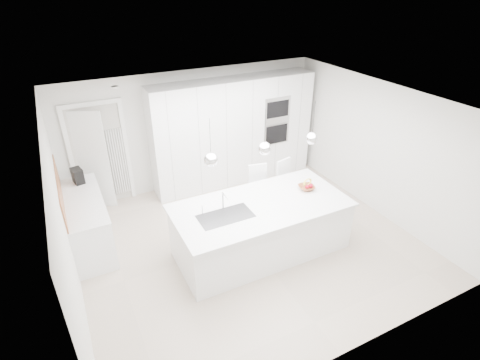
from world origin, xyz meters
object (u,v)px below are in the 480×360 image
island_base (262,230)px  fruit_bowl (306,188)px  espresso_machine (78,176)px  bar_stool_right (286,188)px  bar_stool_left (261,195)px

island_base → fruit_bowl: size_ratio=10.27×
espresso_machine → bar_stool_right: espresso_machine is taller
espresso_machine → bar_stool_left: bearing=-36.0°
fruit_bowl → bar_stool_right: size_ratio=0.25×
fruit_bowl → bar_stool_left: (-0.50, 0.69, -0.38)m
fruit_bowl → bar_stool_left: bar_stool_left is taller
bar_stool_right → espresso_machine: bearing=144.9°
island_base → fruit_bowl: 1.07m
fruit_bowl → bar_stool_left: size_ratio=0.25×
bar_stool_right → fruit_bowl: bearing=-109.8°
fruit_bowl → bar_stool_right: bar_stool_right is taller
island_base → fruit_bowl: bearing=7.1°
fruit_bowl → bar_stool_right: 0.80m
bar_stool_left → bar_stool_right: bar_stool_left is taller
espresso_machine → bar_stool_right: bearing=-32.4°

